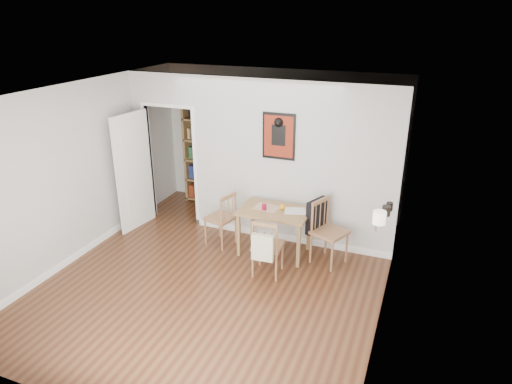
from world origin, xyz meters
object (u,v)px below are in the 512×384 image
at_px(bookshelf, 208,150).
at_px(ceramic_jar_a, 386,211).
at_px(notebook, 295,211).
at_px(chair_right, 328,231).
at_px(ceramic_jar_b, 389,206).
at_px(chair_front, 268,246).
at_px(mantel_lamp, 379,219).
at_px(chair_left, 220,218).
at_px(dining_table, 274,215).
at_px(red_glass, 264,207).
at_px(orange_fruit, 282,207).
at_px(fireplace, 380,257).

xyz_separation_m(bookshelf, ceramic_jar_a, (3.54, -2.07, 0.19)).
bearing_deg(notebook, chair_right, -4.73).
distance_m(bookshelf, ceramic_jar_b, 4.04).
xyz_separation_m(chair_front, bookshelf, (-2.00, 2.12, 0.59)).
bearing_deg(mantel_lamp, chair_left, 158.65).
distance_m(dining_table, red_glass, 0.21).
distance_m(chair_front, orange_fruit, 0.75).
bearing_deg(notebook, chair_left, -175.15).
height_order(chair_left, fireplace, fireplace).
xyz_separation_m(dining_table, ceramic_jar_a, (1.66, -0.56, 0.58)).
xyz_separation_m(orange_fruit, mantel_lamp, (1.52, -1.08, 0.54)).
height_order(fireplace, orange_fruit, fireplace).
distance_m(notebook, ceramic_jar_a, 1.57).
relative_size(chair_right, ceramic_jar_b, 9.10).
distance_m(notebook, mantel_lamp, 1.80).
height_order(notebook, ceramic_jar_b, ceramic_jar_b).
height_order(bookshelf, notebook, bookshelf).
distance_m(chair_front, fireplace, 1.55).
bearing_deg(chair_front, orange_fruit, 91.01).
xyz_separation_m(chair_left, ceramic_jar_a, (2.55, -0.53, 0.78)).
bearing_deg(chair_front, dining_table, 100.72).
bearing_deg(chair_left, notebook, 4.85).
bearing_deg(chair_front, ceramic_jar_b, 8.23).
xyz_separation_m(chair_right, bookshelf, (-2.72, 1.49, 0.53)).
distance_m(mantel_lamp, ceramic_jar_a, 0.47).
height_order(chair_right, fireplace, fireplace).
xyz_separation_m(fireplace, notebook, (-1.35, 0.71, 0.12)).
bearing_deg(ceramic_jar_a, orange_fruit, 158.15).
bearing_deg(chair_left, ceramic_jar_b, -7.85).
xyz_separation_m(chair_right, ceramic_jar_a, (0.82, -0.58, 0.72)).
relative_size(chair_right, orange_fruit, 11.78).
distance_m(dining_table, ceramic_jar_a, 1.85).
xyz_separation_m(orange_fruit, ceramic_jar_b, (1.57, -0.45, 0.45)).
relative_size(dining_table, mantel_lamp, 4.44).
height_order(chair_front, fireplace, fireplace).
distance_m(chair_front, red_glass, 0.70).
height_order(red_glass, ceramic_jar_a, ceramic_jar_a).
xyz_separation_m(dining_table, fireplace, (1.66, -0.65, -0.02)).
xyz_separation_m(chair_right, ceramic_jar_b, (0.84, -0.41, 0.71)).
distance_m(chair_right, ceramic_jar_b, 1.17).
height_order(dining_table, orange_fruit, orange_fruit).
relative_size(chair_right, chair_front, 1.11).
relative_size(red_glass, ceramic_jar_b, 0.87).
xyz_separation_m(chair_left, chair_right, (1.73, 0.06, 0.06)).
bearing_deg(ceramic_jar_a, chair_right, 144.58).
bearing_deg(chair_left, red_glass, -1.23).
xyz_separation_m(chair_front, ceramic_jar_b, (1.56, 0.23, 0.76)).
height_order(orange_fruit, ceramic_jar_b, ceramic_jar_b).
relative_size(chair_front, notebook, 2.80).
distance_m(orange_fruit, ceramic_jar_b, 1.70).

